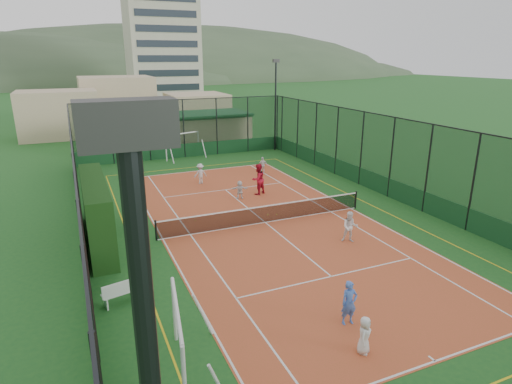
{
  "coord_description": "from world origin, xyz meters",
  "views": [
    {
      "loc": [
        -8.91,
        -19.32,
        8.5
      ],
      "look_at": [
        0.19,
        1.71,
        1.2
      ],
      "focal_mm": 30.0,
      "sensor_mm": 36.0,
      "label": 1
    }
  ],
  "objects_px": {
    "white_bench": "(126,289)",
    "child_far_left": "(200,174)",
    "child_near_left": "(364,335)",
    "child_near_right": "(350,227)",
    "futsal_goal_far": "(183,146)",
    "clubhouse": "(171,131)",
    "futsal_goal_near": "(179,342)",
    "child_far_back": "(240,190)",
    "child_far_right": "(263,165)",
    "apartment_tower": "(161,25)",
    "coach": "(258,179)",
    "child_near_mid": "(349,303)",
    "floodlight_ne": "(275,106)"
  },
  "relations": [
    {
      "from": "clubhouse",
      "to": "futsal_goal_near",
      "type": "relative_size",
      "value": 4.55
    },
    {
      "from": "floodlight_ne",
      "to": "white_bench",
      "type": "height_order",
      "value": "floodlight_ne"
    },
    {
      "from": "child_near_right",
      "to": "child_far_right",
      "type": "relative_size",
      "value": 1.19
    },
    {
      "from": "floodlight_ne",
      "to": "child_far_left",
      "type": "height_order",
      "value": "floodlight_ne"
    },
    {
      "from": "clubhouse",
      "to": "child_far_left",
      "type": "height_order",
      "value": "clubhouse"
    },
    {
      "from": "white_bench",
      "to": "child_near_left",
      "type": "height_order",
      "value": "child_near_left"
    },
    {
      "from": "white_bench",
      "to": "futsal_goal_near",
      "type": "xyz_separation_m",
      "value": [
        0.86,
        -4.47,
        0.59
      ]
    },
    {
      "from": "futsal_goal_near",
      "to": "child_far_back",
      "type": "relative_size",
      "value": 2.93
    },
    {
      "from": "child_near_mid",
      "to": "child_far_back",
      "type": "bearing_deg",
      "value": 89.63
    },
    {
      "from": "futsal_goal_far",
      "to": "coach",
      "type": "relative_size",
      "value": 1.69
    },
    {
      "from": "child_far_left",
      "to": "coach",
      "type": "xyz_separation_m",
      "value": [
        2.73,
        -3.78,
        0.28
      ]
    },
    {
      "from": "child_near_left",
      "to": "child_far_right",
      "type": "xyz_separation_m",
      "value": [
        5.68,
        19.92,
        0.04
      ]
    },
    {
      "from": "futsal_goal_near",
      "to": "coach",
      "type": "distance_m",
      "value": 16.58
    },
    {
      "from": "child_far_left",
      "to": "child_far_right",
      "type": "relative_size",
      "value": 1.11
    },
    {
      "from": "child_near_left",
      "to": "coach",
      "type": "height_order",
      "value": "coach"
    },
    {
      "from": "white_bench",
      "to": "child_far_back",
      "type": "xyz_separation_m",
      "value": [
        8.04,
        9.35,
        0.09
      ]
    },
    {
      "from": "white_bench",
      "to": "futsal_goal_far",
      "type": "height_order",
      "value": "futsal_goal_far"
    },
    {
      "from": "apartment_tower",
      "to": "futsal_goal_near",
      "type": "relative_size",
      "value": 8.97
    },
    {
      "from": "child_near_left",
      "to": "child_near_right",
      "type": "xyz_separation_m",
      "value": [
        4.34,
        6.88,
        0.16
      ]
    },
    {
      "from": "child_far_right",
      "to": "apartment_tower",
      "type": "bearing_deg",
      "value": -91.34
    },
    {
      "from": "apartment_tower",
      "to": "child_far_back",
      "type": "distance_m",
      "value": 79.85
    },
    {
      "from": "child_far_left",
      "to": "child_far_back",
      "type": "xyz_separation_m",
      "value": [
        1.33,
        -4.14,
        -0.14
      ]
    },
    {
      "from": "child_near_left",
      "to": "coach",
      "type": "xyz_separation_m",
      "value": [
        3.32,
        15.42,
        0.39
      ]
    },
    {
      "from": "child_near_right",
      "to": "futsal_goal_near",
      "type": "bearing_deg",
      "value": -119.1
    },
    {
      "from": "white_bench",
      "to": "child_far_left",
      "type": "xyz_separation_m",
      "value": [
        6.71,
        13.49,
        0.23
      ]
    },
    {
      "from": "child_near_right",
      "to": "child_far_left",
      "type": "relative_size",
      "value": 1.07
    },
    {
      "from": "child_near_left",
      "to": "futsal_goal_near",
      "type": "bearing_deg",
      "value": 125.8
    },
    {
      "from": "child_near_mid",
      "to": "coach",
      "type": "height_order",
      "value": "coach"
    },
    {
      "from": "child_near_mid",
      "to": "child_far_left",
      "type": "height_order",
      "value": "child_near_mid"
    },
    {
      "from": "child_far_back",
      "to": "child_near_right",
      "type": "bearing_deg",
      "value": 123.81
    },
    {
      "from": "apartment_tower",
      "to": "futsal_goal_near",
      "type": "height_order",
      "value": "apartment_tower"
    },
    {
      "from": "child_near_left",
      "to": "child_far_right",
      "type": "distance_m",
      "value": 20.71
    },
    {
      "from": "floodlight_ne",
      "to": "child_far_back",
      "type": "bearing_deg",
      "value": -124.31
    },
    {
      "from": "white_bench",
      "to": "futsal_goal_far",
      "type": "xyz_separation_m",
      "value": [
        7.52,
        21.6,
        0.6
      ]
    },
    {
      "from": "clubhouse",
      "to": "coach",
      "type": "xyz_separation_m",
      "value": [
        1.64,
        -17.29,
        -0.57
      ]
    },
    {
      "from": "apartment_tower",
      "to": "child_far_left",
      "type": "bearing_deg",
      "value": -100.09
    },
    {
      "from": "child_far_left",
      "to": "coach",
      "type": "relative_size",
      "value": 0.71
    },
    {
      "from": "clubhouse",
      "to": "apartment_tower",
      "type": "bearing_deg",
      "value": 78.69
    },
    {
      "from": "apartment_tower",
      "to": "child_near_mid",
      "type": "distance_m",
      "value": 93.34
    },
    {
      "from": "clubhouse",
      "to": "coach",
      "type": "bearing_deg",
      "value": -84.58
    },
    {
      "from": "white_bench",
      "to": "child_near_mid",
      "type": "relative_size",
      "value": 1.13
    },
    {
      "from": "futsal_goal_near",
      "to": "child_near_mid",
      "type": "distance_m",
      "value": 5.71
    },
    {
      "from": "floodlight_ne",
      "to": "child_far_right",
      "type": "relative_size",
      "value": 6.49
    },
    {
      "from": "white_bench",
      "to": "child_far_right",
      "type": "height_order",
      "value": "child_far_right"
    },
    {
      "from": "futsal_goal_near",
      "to": "child_near_left",
      "type": "bearing_deg",
      "value": -94.4
    },
    {
      "from": "white_bench",
      "to": "child_far_left",
      "type": "distance_m",
      "value": 15.07
    },
    {
      "from": "apartment_tower",
      "to": "futsal_goal_near",
      "type": "bearing_deg",
      "value": -101.7
    },
    {
      "from": "white_bench",
      "to": "child_far_right",
      "type": "bearing_deg",
      "value": 37.93
    },
    {
      "from": "child_near_left",
      "to": "floodlight_ne",
      "type": "bearing_deg",
      "value": 28.43
    },
    {
      "from": "futsal_goal_far",
      "to": "child_near_left",
      "type": "height_order",
      "value": "futsal_goal_far"
    }
  ]
}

